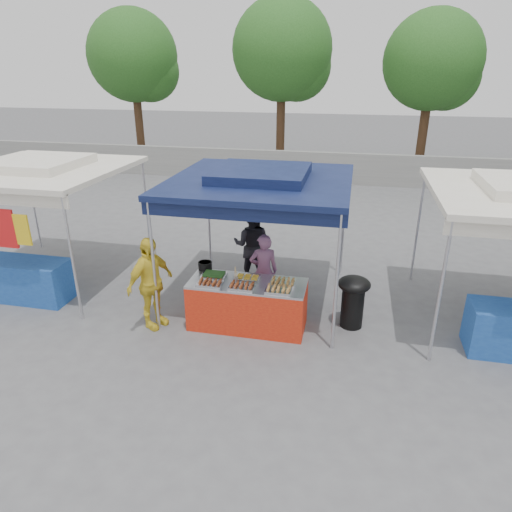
% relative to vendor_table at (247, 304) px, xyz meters
% --- Properties ---
extents(ground_plane, '(80.00, 80.00, 0.00)m').
position_rel_vendor_table_xyz_m(ground_plane, '(0.00, 0.10, -0.43)').
color(ground_plane, '#5B5B5E').
extents(back_wall, '(40.00, 0.25, 1.20)m').
position_rel_vendor_table_xyz_m(back_wall, '(0.00, 11.10, 0.17)').
color(back_wall, gray).
rests_on(back_wall, ground_plane).
extents(main_canopy, '(3.20, 3.20, 2.57)m').
position_rel_vendor_table_xyz_m(main_canopy, '(0.00, 1.07, 1.94)').
color(main_canopy, silver).
rests_on(main_canopy, ground_plane).
extents(neighbor_stall_left, '(3.20, 3.20, 2.57)m').
position_rel_vendor_table_xyz_m(neighbor_stall_left, '(-4.50, 0.67, 1.18)').
color(neighbor_stall_left, silver).
rests_on(neighbor_stall_left, ground_plane).
extents(tree_0, '(3.84, 3.84, 6.60)m').
position_rel_vendor_table_xyz_m(tree_0, '(-7.97, 13.10, 4.09)').
color(tree_0, '#422A19').
rests_on(tree_0, ground_plane).
extents(tree_1, '(4.00, 4.00, 6.88)m').
position_rel_vendor_table_xyz_m(tree_1, '(-1.45, 13.03, 4.28)').
color(tree_1, '#422A19').
rests_on(tree_1, ground_plane).
extents(tree_2, '(3.69, 3.66, 6.29)m').
position_rel_vendor_table_xyz_m(tree_2, '(4.32, 12.89, 3.88)').
color(tree_2, '#422A19').
rests_on(tree_2, ground_plane).
extents(vendor_table, '(2.00, 0.80, 0.85)m').
position_rel_vendor_table_xyz_m(vendor_table, '(0.00, 0.00, 0.00)').
color(vendor_table, red).
rests_on(vendor_table, ground_plane).
extents(food_tray_fl, '(0.42, 0.30, 0.07)m').
position_rel_vendor_table_xyz_m(food_tray_fl, '(-0.59, -0.24, 0.46)').
color(food_tray_fl, silver).
rests_on(food_tray_fl, vendor_table).
extents(food_tray_fm, '(0.42, 0.30, 0.07)m').
position_rel_vendor_table_xyz_m(food_tray_fm, '(-0.04, -0.24, 0.46)').
color(food_tray_fm, silver).
rests_on(food_tray_fm, vendor_table).
extents(food_tray_fr, '(0.42, 0.30, 0.07)m').
position_rel_vendor_table_xyz_m(food_tray_fr, '(0.58, -0.24, 0.46)').
color(food_tray_fr, silver).
rests_on(food_tray_fr, vendor_table).
extents(food_tray_bl, '(0.42, 0.30, 0.07)m').
position_rel_vendor_table_xyz_m(food_tray_bl, '(-0.62, 0.09, 0.46)').
color(food_tray_bl, silver).
rests_on(food_tray_bl, vendor_table).
extents(food_tray_bm, '(0.42, 0.30, 0.07)m').
position_rel_vendor_table_xyz_m(food_tray_bm, '(-0.02, 0.11, 0.46)').
color(food_tray_bm, silver).
rests_on(food_tray_bm, vendor_table).
extents(food_tray_br, '(0.42, 0.30, 0.07)m').
position_rel_vendor_table_xyz_m(food_tray_br, '(0.60, 0.06, 0.46)').
color(food_tray_br, silver).
rests_on(food_tray_br, vendor_table).
extents(cooking_pot, '(0.25, 0.25, 0.14)m').
position_rel_vendor_table_xyz_m(cooking_pot, '(-0.87, 0.36, 0.50)').
color(cooking_pot, black).
rests_on(cooking_pot, vendor_table).
extents(skewer_cup, '(0.09, 0.09, 0.11)m').
position_rel_vendor_table_xyz_m(skewer_cup, '(-0.18, -0.08, 0.48)').
color(skewer_cup, silver).
rests_on(skewer_cup, vendor_table).
extents(wok_burner, '(0.56, 0.56, 0.95)m').
position_rel_vendor_table_xyz_m(wok_burner, '(1.78, 0.39, 0.13)').
color(wok_burner, black).
rests_on(wok_burner, ground_plane).
extents(crate_left, '(0.46, 0.32, 0.27)m').
position_rel_vendor_table_xyz_m(crate_left, '(-0.32, 0.72, -0.29)').
color(crate_left, '#1434A5').
rests_on(crate_left, ground_plane).
extents(crate_right, '(0.49, 0.34, 0.29)m').
position_rel_vendor_table_xyz_m(crate_right, '(0.35, 0.63, -0.28)').
color(crate_right, '#1434A5').
rests_on(crate_right, ground_plane).
extents(crate_stacked, '(0.46, 0.32, 0.28)m').
position_rel_vendor_table_xyz_m(crate_stacked, '(0.35, 0.63, 0.01)').
color(crate_stacked, '#1434A5').
rests_on(crate_stacked, crate_right).
extents(vendor_woman, '(0.60, 0.48, 1.45)m').
position_rel_vendor_table_xyz_m(vendor_woman, '(0.13, 0.78, 0.30)').
color(vendor_woman, '#8B587F').
rests_on(vendor_woman, ground_plane).
extents(helper_man, '(0.80, 0.63, 1.63)m').
position_rel_vendor_table_xyz_m(helper_man, '(-0.33, 1.82, 0.39)').
color(helper_man, black).
rests_on(helper_man, ground_plane).
extents(customer_person, '(0.76, 1.05, 1.65)m').
position_rel_vendor_table_xyz_m(customer_person, '(-1.62, -0.34, 0.40)').
color(customer_person, yellow).
rests_on(customer_person, ground_plane).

